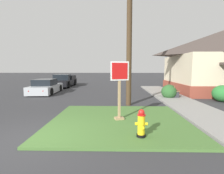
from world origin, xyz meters
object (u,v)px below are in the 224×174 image
(fire_hydrant, at_px, (141,124))
(stop_sign, at_px, (119,91))
(street_bench, at_px, (172,90))
(utility_pole, at_px, (129,21))
(parked_sedan_silver, at_px, (46,87))
(pickup_truck_black, at_px, (64,81))
(manhole_cover, at_px, (78,107))

(fire_hydrant, distance_m, stop_sign, 1.97)
(street_bench, height_order, utility_pole, utility_pole)
(stop_sign, relative_size, parked_sedan_silver, 0.55)
(pickup_truck_black, relative_size, street_bench, 3.38)
(stop_sign, distance_m, pickup_truck_black, 14.58)
(street_bench, distance_m, utility_pole, 6.04)
(fire_hydrant, relative_size, manhole_cover, 1.22)
(street_bench, relative_size, utility_pole, 0.18)
(parked_sedan_silver, distance_m, pickup_truck_black, 5.55)
(pickup_truck_black, height_order, street_bench, pickup_truck_black)
(stop_sign, bearing_deg, parked_sedan_silver, 129.67)
(fire_hydrant, relative_size, parked_sedan_silver, 0.20)
(fire_hydrant, height_order, street_bench, street_bench)
(street_bench, bearing_deg, fire_hydrant, -115.23)
(stop_sign, bearing_deg, manhole_cover, 133.74)
(manhole_cover, xyz_separation_m, parked_sedan_silver, (-4.02, 5.21, 0.53))
(fire_hydrant, bearing_deg, stop_sign, 110.17)
(stop_sign, height_order, street_bench, stop_sign)
(manhole_cover, relative_size, pickup_truck_black, 0.13)
(utility_pole, bearing_deg, manhole_cover, -166.80)
(fire_hydrant, bearing_deg, utility_pole, 90.16)
(utility_pole, bearing_deg, street_bench, 37.20)
(fire_hydrant, bearing_deg, parked_sedan_silver, 126.64)
(stop_sign, bearing_deg, street_bench, 54.02)
(street_bench, bearing_deg, parked_sedan_silver, 169.52)
(stop_sign, bearing_deg, pickup_truck_black, 116.09)
(pickup_truck_black, distance_m, street_bench, 12.87)
(stop_sign, xyz_separation_m, pickup_truck_black, (-6.41, 13.09, -0.63))
(fire_hydrant, xyz_separation_m, pickup_truck_black, (-7.04, 14.79, 0.13))
(fire_hydrant, height_order, utility_pole, utility_pole)
(stop_sign, relative_size, pickup_truck_black, 0.43)
(pickup_truck_black, bearing_deg, parked_sedan_silver, -88.33)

